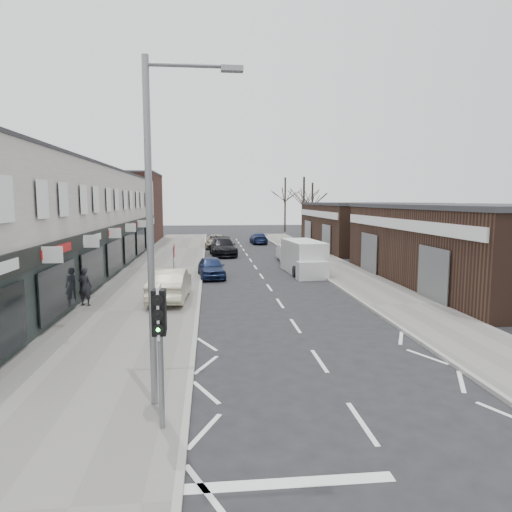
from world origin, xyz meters
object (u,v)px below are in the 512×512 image
object	(u,v)px
pedestrian	(85,286)
parked_car_right_a	(288,252)
traffic_light	(160,324)
street_lamp	(157,215)
sedan_on_pavement	(170,284)
parked_car_left_c	(216,241)
parked_car_right_c	(259,238)
warning_sign	(174,255)
parked_car_left_b	(223,247)
white_van	(304,258)
parked_car_left_a	(211,267)
parked_car_right_b	(291,252)

from	to	relation	value
pedestrian	parked_car_right_a	distance (m)	19.53
parked_car_right_a	traffic_light	bearing A→B (deg)	76.80
street_lamp	sedan_on_pavement	size ratio (longest dim) A/B	1.69
parked_car_left_c	parked_car_right_c	world-z (taller)	parked_car_left_c
warning_sign	pedestrian	bearing A→B (deg)	-152.38
street_lamp	warning_sign	xyz separation A→B (m)	(-0.63, 12.80, -2.42)
parked_car_left_b	sedan_on_pavement	bearing A→B (deg)	-103.81
white_van	parked_car_right_a	world-z (taller)	white_van
warning_sign	parked_car_left_c	size ratio (longest dim) A/B	0.55
parked_car_right_a	warning_sign	bearing A→B (deg)	60.42
parked_car_left_a	parked_car_right_b	world-z (taller)	parked_car_left_a
parked_car_left_a	parked_car_right_c	xyz separation A→B (m)	(5.48, 22.65, -0.04)
traffic_light	pedestrian	world-z (taller)	traffic_light
parked_car_left_c	sedan_on_pavement	bearing A→B (deg)	-93.92
white_van	parked_car_left_c	bearing A→B (deg)	103.29
warning_sign	pedestrian	size ratio (longest dim) A/B	1.50
traffic_light	parked_car_right_c	distance (m)	42.98
parked_car_left_b	white_van	bearing A→B (deg)	-68.07
parked_car_right_c	traffic_light	bearing A→B (deg)	80.28
sedan_on_pavement	parked_car_left_b	distance (m)	18.98
parked_car_left_b	warning_sign	bearing A→B (deg)	-104.01
traffic_light	parked_car_left_b	size ratio (longest dim) A/B	0.57
white_van	pedestrian	xyz separation A→B (m)	(-12.12, -8.99, -0.03)
traffic_light	parked_car_right_b	size ratio (longest dim) A/B	0.82
white_van	traffic_light	bearing A→B (deg)	-114.57
parked_car_left_c	pedestrian	bearing A→B (deg)	-101.77
parked_car_right_a	parked_car_right_b	size ratio (longest dim) A/B	1.15
white_van	parked_car_right_b	xyz separation A→B (m)	(0.39, 7.42, -0.40)
parked_car_left_c	traffic_light	bearing A→B (deg)	-90.63
traffic_light	street_lamp	xyz separation A→B (m)	(-0.13, 1.22, 2.20)
traffic_light	street_lamp	world-z (taller)	street_lamp
parked_car_left_b	parked_car_left_c	bearing A→B (deg)	89.86
sedan_on_pavement	parked_car_right_a	size ratio (longest dim) A/B	1.09
parked_car_left_c	parked_car_right_b	bearing A→B (deg)	-56.23
parked_car_left_a	parked_car_right_a	distance (m)	9.79
parked_car_right_a	parked_car_right_c	world-z (taller)	parked_car_right_a
parked_car_left_b	parked_car_left_c	size ratio (longest dim) A/B	1.10
traffic_light	parked_car_right_a	size ratio (longest dim) A/B	0.71
white_van	parked_car_right_c	bearing A→B (deg)	87.15
street_lamp	white_van	bearing A→B (deg)	69.06
sedan_on_pavement	parked_car_right_b	xyz separation A→B (m)	(8.72, 15.59, -0.26)
street_lamp	parked_car_right_b	world-z (taller)	street_lamp
sedan_on_pavement	parked_car_left_c	xyz separation A→B (m)	(2.60, 25.44, -0.22)
parked_car_right_a	parked_car_right_b	xyz separation A→B (m)	(0.43, 1.08, -0.07)
street_lamp	parked_car_left_b	distance (m)	30.62
pedestrian	traffic_light	bearing A→B (deg)	127.70
sedan_on_pavement	parked_car_left_c	world-z (taller)	sedan_on_pavement
parked_car_right_b	parked_car_left_a	bearing A→B (deg)	54.66
traffic_light	parked_car_left_b	world-z (taller)	traffic_light
white_van	parked_car_left_a	distance (m)	6.43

